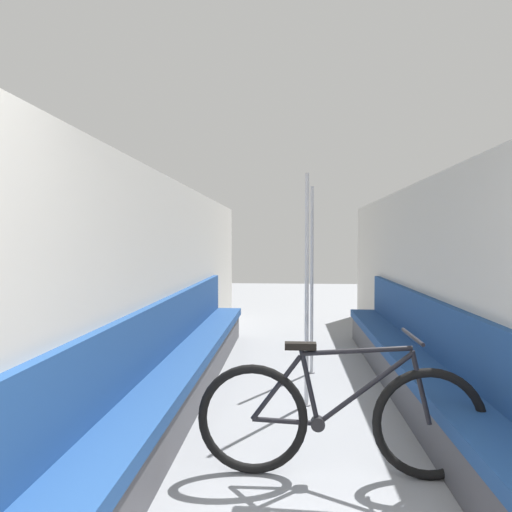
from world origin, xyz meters
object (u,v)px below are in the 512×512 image
object	(u,v)px
bench_seat_row_left	(184,365)
grab_pole_near	(312,283)
bicycle	(339,418)
grab_pole_far	(307,293)
bench_seat_row_right	(418,370)

from	to	relation	value
bench_seat_row_left	grab_pole_near	distance (m)	1.71
bicycle	grab_pole_near	world-z (taller)	grab_pole_near
bench_seat_row_left	bicycle	xyz separation A→B (m)	(1.32, -1.35, 0.06)
bench_seat_row_left	grab_pole_near	size ratio (longest dim) A/B	2.64
grab_pole_far	grab_pole_near	bearing A→B (deg)	84.66
bench_seat_row_left	bicycle	world-z (taller)	bench_seat_row_left
grab_pole_near	grab_pole_far	bearing A→B (deg)	-95.34
bench_seat_row_right	grab_pole_near	distance (m)	1.49
bench_seat_row_right	grab_pole_near	world-z (taller)	grab_pole_near
bicycle	bench_seat_row_right	bearing A→B (deg)	48.87
bench_seat_row_left	bicycle	bearing A→B (deg)	-45.73
grab_pole_far	bench_seat_row_left	bearing A→B (deg)	174.81
bench_seat_row_left	grab_pole_near	bearing A→B (deg)	36.35
bench_seat_row_left	grab_pole_near	world-z (taller)	grab_pole_near
bicycle	grab_pole_far	distance (m)	1.42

